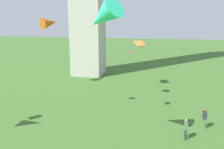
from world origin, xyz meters
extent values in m
cylinder|color=#51754C|center=(6.92, 20.68, 0.42)|extent=(0.16, 0.16, 0.85)
cylinder|color=#51754C|center=(6.98, 20.30, 0.42)|extent=(0.16, 0.16, 0.85)
cube|color=#2D3338|center=(6.95, 20.49, 1.18)|extent=(0.33, 0.49, 0.67)
sphere|color=brown|center=(6.95, 20.49, 1.64)|extent=(0.25, 0.25, 0.25)
cylinder|color=#2D3338|center=(5.20, 17.97, 0.40)|extent=(0.15, 0.15, 0.80)
cylinder|color=#2D3338|center=(5.19, 18.33, 0.40)|extent=(0.15, 0.15, 0.80)
cube|color=#51754C|center=(5.19, 18.15, 1.12)|extent=(0.26, 0.44, 0.63)
sphere|color=#A37556|center=(5.19, 18.15, 1.55)|extent=(0.23, 0.23, 0.23)
cone|color=#BD5C14|center=(-11.77, 29.72, 8.82)|extent=(2.49, 2.77, 1.76)
cube|color=orange|center=(0.04, 31.88, 6.13)|extent=(1.85, 2.03, 0.69)
cube|color=#DD067D|center=(0.24, 21.90, 6.34)|extent=(0.49, 0.78, 0.31)
cone|color=#34EDB9|center=(-0.66, 15.01, 9.45)|extent=(3.05, 2.57, 2.43)
camera|label=1|loc=(3.08, 0.31, 9.22)|focal=37.57mm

